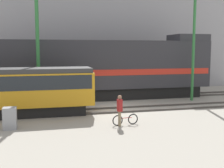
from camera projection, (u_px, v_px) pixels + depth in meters
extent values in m
plane|color=#9E998C|center=(116.00, 108.00, 20.77)|extent=(120.00, 120.00, 0.00)
cube|color=#47423D|center=(122.00, 112.00, 19.23)|extent=(60.00, 0.07, 0.14)
cube|color=#47423D|center=(117.00, 108.00, 20.61)|extent=(60.00, 0.07, 0.14)
cube|color=#47423D|center=(106.00, 99.00, 24.11)|extent=(60.00, 0.07, 0.14)
cube|color=#47423D|center=(103.00, 97.00, 25.49)|extent=(60.00, 0.07, 0.14)
cube|color=#99999E|center=(89.00, 35.00, 32.33)|extent=(32.80, 6.00, 12.07)
cube|color=black|center=(99.00, 93.00, 24.64)|extent=(18.21, 2.55, 1.00)
cube|color=#2D2D33|center=(99.00, 64.00, 24.33)|extent=(19.80, 3.00, 4.09)
cube|color=red|center=(99.00, 71.00, 24.40)|extent=(19.40, 3.04, 0.50)
cube|color=#2D2D33|center=(188.00, 38.00, 25.98)|extent=(3.00, 2.85, 0.60)
cube|color=black|center=(21.00, 110.00, 18.35)|extent=(8.27, 2.00, 0.70)
cube|color=orange|center=(20.00, 89.00, 18.18)|extent=(9.40, 2.50, 2.12)
cube|color=#1E2328|center=(20.00, 81.00, 18.12)|extent=(9.03, 2.54, 0.90)
cube|color=#333333|center=(19.00, 71.00, 18.04)|extent=(9.21, 2.38, 0.30)
torus|color=black|center=(133.00, 119.00, 16.23)|extent=(0.62, 0.13, 0.62)
torus|color=black|center=(118.00, 120.00, 15.92)|extent=(0.62, 0.13, 0.62)
cylinder|color=#B21E1E|center=(125.00, 118.00, 16.06)|extent=(0.81, 0.12, 0.04)
cylinder|color=#B21E1E|center=(120.00, 118.00, 15.95)|extent=(0.03, 0.03, 0.28)
cylinder|color=#262626|center=(133.00, 113.00, 16.19)|extent=(0.07, 0.44, 0.02)
cylinder|color=#8C7A5B|center=(119.00, 118.00, 15.86)|extent=(0.11, 0.11, 0.88)
cylinder|color=#8C7A5B|center=(120.00, 119.00, 15.71)|extent=(0.11, 0.11, 0.88)
cube|color=maroon|center=(120.00, 105.00, 15.69)|extent=(0.26, 0.38, 0.68)
sphere|color=#8C664C|center=(120.00, 97.00, 15.63)|extent=(0.24, 0.24, 0.24)
cylinder|color=#2D7238|center=(38.00, 41.00, 20.50)|extent=(0.26, 0.26, 9.92)
cylinder|color=#2D7238|center=(193.00, 50.00, 23.48)|extent=(0.23, 0.23, 8.57)
cube|color=gray|center=(10.00, 118.00, 15.23)|extent=(0.70, 0.60, 1.20)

